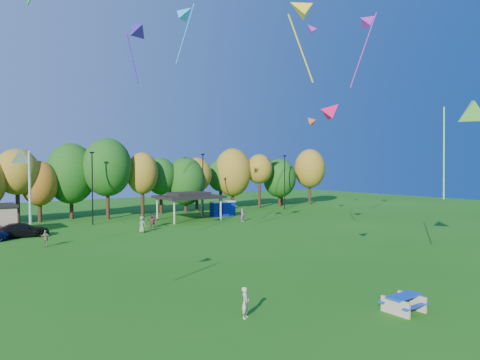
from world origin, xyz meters
TOP-DOWN VIEW (x-y plane):
  - ground at (0.00, 0.00)m, footprint 160.00×160.00m
  - tree_line at (-1.03, 45.51)m, footprint 93.57×10.55m
  - lamp_posts at (2.00, 40.00)m, footprint 64.50×0.25m
  - pavilion at (14.00, 37.00)m, footprint 8.20×6.20m
  - porta_potties at (20.17, 37.89)m, footprint 3.75×1.63m
  - picnic_table at (4.98, -1.29)m, footprint 1.99×1.65m
  - kite_flyer at (-2.02, 2.75)m, footprint 0.66×0.62m
  - car_d at (-6.66, 35.04)m, footprint 5.25×2.65m
  - far_person_1 at (4.46, 30.42)m, footprint 0.91×1.07m
  - far_person_2 at (18.95, 31.50)m, footprint 0.69×0.54m
  - far_person_4 at (-5.95, 27.90)m, footprint 0.96×0.83m
  - far_person_5 at (7.02, 33.36)m, footprint 1.60×1.38m
  - kite_0 at (5.39, 6.88)m, footprint 3.04×2.74m
  - kite_1 at (7.18, 25.24)m, footprint 2.85×3.81m
  - kite_3 at (16.95, 1.22)m, footprint 4.69×3.39m
  - kite_5 at (22.70, 14.48)m, footprint 4.82×2.76m
  - kite_6 at (-11.38, 5.01)m, footprint 1.04×2.07m
  - kite_7 at (19.04, 19.31)m, footprint 1.72×1.66m
  - kite_10 at (3.96, 2.62)m, footprint 1.71×1.60m
  - kite_13 at (-2.31, 15.43)m, footprint 1.65×2.90m
  - kite_14 at (23.15, 23.33)m, footprint 1.55×1.77m

SIDE VIEW (x-z plane):
  - ground at x=0.00m, z-range 0.00..0.00m
  - picnic_table at x=4.98m, z-range 0.07..0.93m
  - car_d at x=-6.66m, z-range 0.00..1.46m
  - kite_flyer at x=-2.02m, z-range 0.00..1.51m
  - far_person_4 at x=-5.95m, z-range 0.00..1.55m
  - far_person_2 at x=18.95m, z-range 0.00..1.69m
  - far_person_5 at x=7.02m, z-range 0.00..1.74m
  - far_person_1 at x=4.46m, z-range 0.00..1.85m
  - porta_potties at x=20.17m, z-range 0.01..2.19m
  - pavilion at x=14.00m, z-range 1.34..5.11m
  - lamp_posts at x=2.00m, z-range 0.36..9.45m
  - tree_line at x=-1.03m, z-range 0.34..11.49m
  - kite_6 at x=-11.38m, z-range 6.15..9.49m
  - kite_10 at x=3.96m, z-range 9.83..11.20m
  - kite_3 at x=16.95m, z-range 7.56..15.46m
  - kite_14 at x=23.15m, z-range 12.11..13.59m
  - kite_13 at x=-2.31m, z-range 14.76..19.35m
  - kite_0 at x=5.39m, z-range 14.89..20.46m
  - kite_7 at x=19.04m, z-range 21.45..22.81m
  - kite_5 at x=22.70m, z-range 18.10..26.56m
  - kite_1 at x=7.18m, z-range 19.68..26.32m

